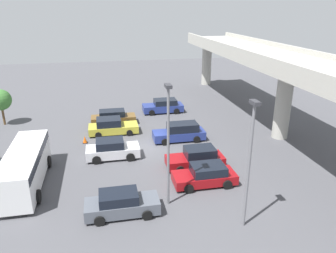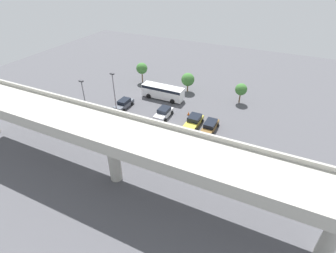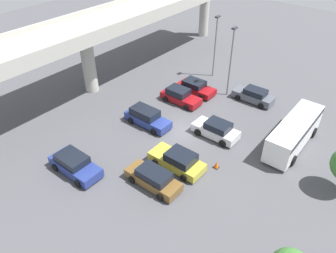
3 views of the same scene
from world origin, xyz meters
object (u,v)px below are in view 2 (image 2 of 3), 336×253
(lamp_post_near_aisle, at_px, (114,92))
(lamp_post_mid_lot, at_px, (84,98))
(parked_car_3, at_px, (160,136))
(tree_front_far_right, at_px, (142,68))
(parked_car_5, at_px, (129,127))
(parked_car_4, at_px, (164,113))
(shuttle_bus, at_px, (163,91))
(traffic_cone, at_px, (189,113))
(parked_car_1, at_px, (210,126))
(parked_car_0, at_px, (216,152))
(parked_car_6, at_px, (115,123))
(parked_car_2, at_px, (194,121))
(parked_car_7, at_px, (124,104))
(tree_front_centre, at_px, (188,80))
(tree_front_left, at_px, (241,89))

(lamp_post_near_aisle, height_order, lamp_post_mid_lot, lamp_post_near_aisle)
(parked_car_3, xyz_separation_m, tree_front_far_right, (13.59, -17.85, 2.33))
(parked_car_5, relative_size, lamp_post_near_aisle, 0.58)
(parked_car_4, relative_size, parked_car_5, 0.96)
(shuttle_bus, distance_m, traffic_cone, 8.02)
(traffic_cone, bearing_deg, parked_car_1, 149.65)
(parked_car_1, relative_size, tree_front_far_right, 1.08)
(parked_car_0, xyz_separation_m, lamp_post_near_aisle, (19.05, -3.32, 3.86))
(lamp_post_near_aisle, height_order, tree_front_far_right, lamp_post_near_aisle)
(parked_car_3, height_order, parked_car_6, parked_car_3)
(lamp_post_mid_lot, bearing_deg, parked_car_5, -175.41)
(parked_car_3, height_order, traffic_cone, parked_car_3)
(parked_car_2, relative_size, parked_car_7, 1.08)
(parked_car_3, bearing_deg, tree_front_centre, 8.77)
(parked_car_7, bearing_deg, parked_car_3, 59.76)
(parked_car_4, bearing_deg, lamp_post_mid_lot, -56.34)
(parked_car_5, relative_size, tree_front_left, 1.18)
(parked_car_5, distance_m, lamp_post_mid_lot, 8.61)
(parked_car_0, distance_m, parked_car_1, 6.74)
(traffic_cone, bearing_deg, parked_car_6, 42.86)
(tree_front_far_right, bearing_deg, shuttle_bus, 145.88)
(parked_car_2, relative_size, tree_front_left, 1.26)
(parked_car_4, xyz_separation_m, traffic_cone, (-3.71, -2.38, -0.44))
(parked_car_2, bearing_deg, parked_car_6, -61.76)
(parked_car_6, height_order, tree_front_centre, tree_front_centre)
(parked_car_3, distance_m, tree_front_left, 19.38)
(parked_car_7, bearing_deg, shuttle_bus, 142.47)
(tree_front_left, bearing_deg, parked_car_2, 66.15)
(parked_car_3, bearing_deg, parked_car_1, -44.85)
(parked_car_6, relative_size, parked_car_7, 1.00)
(parked_car_0, distance_m, lamp_post_near_aisle, 19.72)
(parked_car_6, xyz_separation_m, lamp_post_mid_lot, (4.97, 0.76, 3.76))
(shuttle_bus, xyz_separation_m, lamp_post_mid_lot, (7.39, 13.24, 2.90))
(traffic_cone, bearing_deg, parked_car_2, 126.93)
(parked_car_6, bearing_deg, tree_front_centre, -17.47)
(parked_car_1, bearing_deg, shuttle_bus, -119.18)
(shuttle_bus, relative_size, traffic_cone, 11.87)
(parked_car_3, bearing_deg, traffic_cone, -7.21)
(shuttle_bus, distance_m, tree_front_centre, 6.08)
(parked_car_0, distance_m, parked_car_6, 17.14)
(parked_car_7, bearing_deg, tree_front_centre, 145.09)
(tree_front_far_right, bearing_deg, lamp_post_mid_lot, 91.08)
(parked_car_0, xyz_separation_m, parked_car_4, (11.46, -6.55, 0.01))
(parked_car_5, bearing_deg, parked_car_7, 39.82)
(parked_car_0, xyz_separation_m, parked_car_5, (14.37, -0.08, -0.03))
(lamp_post_near_aisle, distance_m, tree_front_far_right, 15.09)
(parked_car_3, xyz_separation_m, tree_front_left, (-8.07, -17.51, 1.93))
(parked_car_5, bearing_deg, parked_car_6, 87.13)
(parked_car_2, relative_size, parked_car_3, 0.99)
(parked_car_7, xyz_separation_m, tree_front_far_right, (2.86, -11.60, 2.41))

